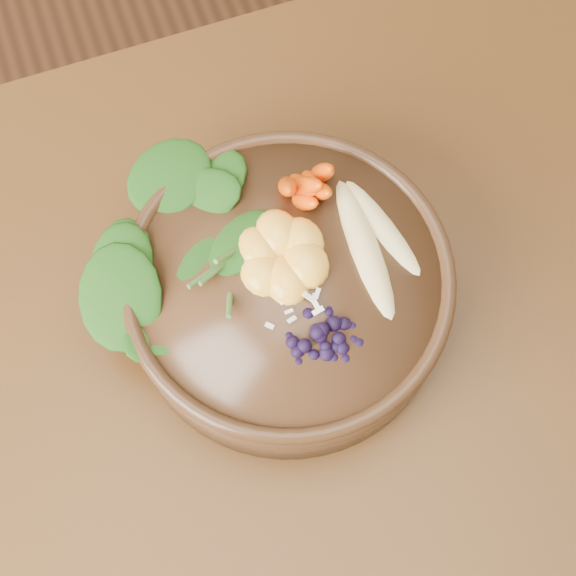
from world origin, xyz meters
name	(u,v)px	position (x,y,z in m)	size (l,w,h in m)	color
ground	(357,485)	(0.00, 0.00, 0.00)	(4.00, 4.00, 0.00)	#381E0F
dining_table	(408,398)	(0.00, 0.00, 0.66)	(1.60, 0.90, 0.75)	#331C0C
stoneware_bowl	(288,292)	(-0.09, 0.10, 0.79)	(0.29, 0.29, 0.08)	#3C2512
kale_heap	(212,225)	(-0.14, 0.16, 0.85)	(0.19, 0.17, 0.04)	#1E4E12
carrot_cluster	(308,159)	(-0.05, 0.19, 0.87)	(0.06, 0.06, 0.08)	#EB4600
banana_halves	(375,231)	(-0.01, 0.11, 0.84)	(0.07, 0.17, 0.03)	#E0CC84
mandarin_cluster	(282,250)	(-0.09, 0.12, 0.84)	(0.08, 0.09, 0.03)	#F7AC2E
blueberry_pile	(320,328)	(-0.09, 0.04, 0.85)	(0.13, 0.10, 0.04)	black
coconut_flakes	(299,293)	(-0.09, 0.08, 0.83)	(0.09, 0.07, 0.01)	white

